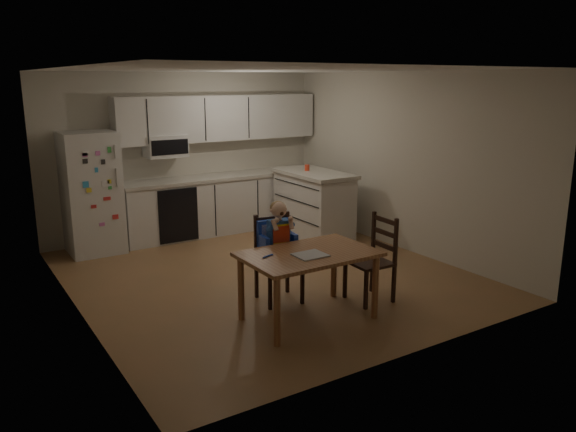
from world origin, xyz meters
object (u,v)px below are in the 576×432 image
at_px(chair_booster, 277,241).
at_px(chair_side, 377,253).
at_px(red_cup, 307,168).
at_px(refrigerator, 92,193).
at_px(kitchen_island, 314,204).
at_px(dining_table, 309,261).

height_order(chair_booster, chair_side, chair_booster).
distance_m(red_cup, chair_booster, 2.77).
xyz_separation_m(refrigerator, red_cup, (3.06, -0.84, 0.21)).
xyz_separation_m(refrigerator, chair_side, (2.19, -3.48, -0.31)).
height_order(kitchen_island, red_cup, red_cup).
xyz_separation_m(kitchen_island, red_cup, (-0.04, 0.14, 0.55)).
bearing_deg(chair_booster, refrigerator, 120.54).
bearing_deg(chair_side, kitchen_island, 162.79).
xyz_separation_m(red_cup, chair_booster, (-1.81, -2.07, -0.38)).
relative_size(chair_booster, chair_side, 1.19).
bearing_deg(dining_table, kitchen_island, 54.07).
xyz_separation_m(dining_table, chair_booster, (0.01, 0.62, 0.07)).
relative_size(refrigerator, chair_booster, 1.51).
bearing_deg(kitchen_island, refrigerator, 162.44).
xyz_separation_m(refrigerator, kitchen_island, (3.09, -0.98, -0.34)).
relative_size(red_cup, chair_side, 0.10).
relative_size(dining_table, chair_side, 1.39).
xyz_separation_m(kitchen_island, dining_table, (-1.85, -2.55, 0.10)).
height_order(kitchen_island, dining_table, kitchen_island).
distance_m(kitchen_island, red_cup, 0.57).
relative_size(kitchen_island, dining_table, 1.04).
bearing_deg(red_cup, dining_table, -123.99).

